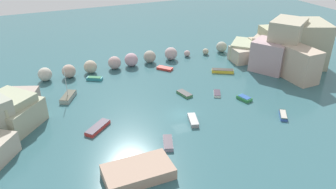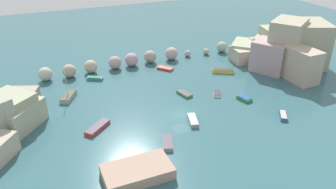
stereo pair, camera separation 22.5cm
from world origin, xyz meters
name	(u,v)px [view 2 (the right image)]	position (x,y,z in m)	size (l,w,h in m)	color
cove_water	(182,115)	(0.00, 0.00, 0.00)	(160.00, 160.00, 0.00)	#325F66
cliff_headland_right	(282,47)	(28.77, 11.35, 3.46)	(18.41, 22.11, 9.99)	#AF9397
rock_breakwater	(130,61)	(-1.46, 22.08, 1.30)	(41.58, 3.64, 2.79)	#B5B1A4
stone_dock	(137,172)	(-10.82, -10.68, 0.69)	(8.07, 4.53, 1.38)	tan
moored_boat_0	(68,96)	(-15.48, 12.50, 0.41)	(3.33, 4.38, 5.79)	gray
moored_boat_1	(168,143)	(-5.09, -6.30, 0.27)	(2.33, 3.61, 0.53)	gray
moored_boat_2	(283,115)	(14.19, -6.73, 0.26)	(2.58, 3.10, 0.49)	#3658AE
moored_boat_3	(184,94)	(3.34, 5.89, 0.23)	(1.96, 3.21, 0.46)	#417D4E
moored_boat_4	(193,120)	(0.65, -2.58, 0.31)	(2.09, 3.60, 0.62)	gray
moored_boat_5	(95,78)	(-9.70, 18.33, 0.30)	(3.11, 2.44, 0.61)	teal
moored_boat_6	(217,94)	(8.65, 3.75, 0.21)	(2.21, 2.73, 0.42)	white
moored_boat_7	(244,98)	(11.90, 0.26, 0.29)	(1.94, 2.69, 0.60)	#2F8342
moored_boat_8	(98,127)	(-12.96, 1.17, 0.29)	(4.27, 3.99, 0.58)	red
moored_boat_9	(223,71)	(14.69, 11.64, 0.33)	(4.42, 3.31, 0.67)	yellow
moored_boat_10	(165,68)	(4.62, 17.68, 0.23)	(3.13, 3.34, 0.46)	#C1362E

